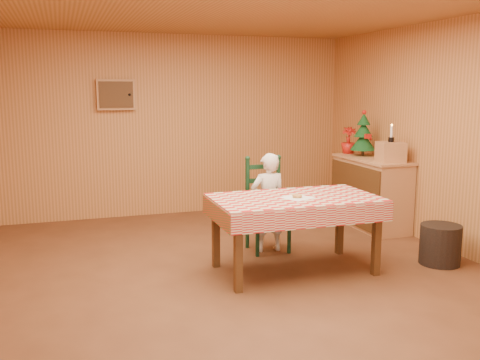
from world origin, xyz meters
name	(u,v)px	position (x,y,z in m)	size (l,w,h in m)	color
ground	(246,279)	(0.00, 0.00, 0.00)	(6.00, 6.00, 0.00)	brown
cabin_walls	(229,90)	(0.00, 0.53, 1.83)	(5.10, 6.05, 2.65)	#C28046
dining_table	(295,205)	(0.54, 0.08, 0.69)	(1.66, 0.96, 0.77)	#503015
ladder_chair	(266,207)	(0.54, 0.86, 0.50)	(0.44, 0.40, 1.08)	black
seated_child	(268,202)	(0.54, 0.81, 0.56)	(0.41, 0.27, 1.12)	white
napkin	(297,198)	(0.54, 0.03, 0.77)	(0.26, 0.26, 0.00)	white
donut	(297,196)	(0.54, 0.03, 0.79)	(0.10, 0.10, 0.03)	#C38746
shelf_unit	(370,193)	(2.23, 1.38, 0.47)	(0.54, 1.24, 0.93)	tan
crate	(391,152)	(2.24, 0.98, 1.06)	(0.30, 0.30, 0.25)	tan
christmas_tree	(363,135)	(2.24, 1.63, 1.21)	(0.34, 0.34, 0.62)	#503015
flower_arrangement	(349,140)	(2.19, 1.93, 1.12)	(0.21, 0.21, 0.37)	#B11910
candle_set	(391,137)	(2.24, 0.98, 1.24)	(0.07, 0.07, 0.22)	black
storage_bin	(440,244)	(2.09, -0.21, 0.21)	(0.42, 0.42, 0.42)	black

